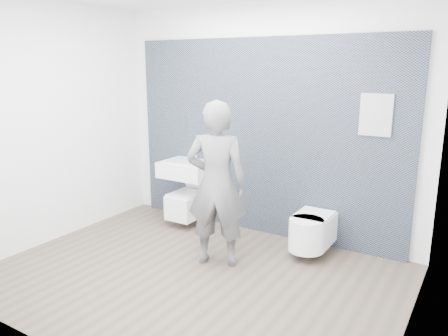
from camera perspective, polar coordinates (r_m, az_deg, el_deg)
The scene contains 8 objects.
ground at distance 4.56m, azimuth -4.08°, elevation -13.84°, with size 4.00×4.00×0.00m, color brown.
room_shell at distance 4.07m, azimuth -4.49°, elevation 8.50°, with size 4.00×4.00×4.00m.
tile_wall at distance 5.71m, azimuth 4.64°, elevation -8.08°, with size 3.60×0.06×2.40m, color black.
washbasin at distance 5.72m, azimuth -4.78°, elevation -0.12°, with size 0.67×0.51×0.51m.
toilet_square at distance 5.83m, azimuth -4.75°, elevation -4.59°, with size 0.37×0.54×0.72m.
toilet_rounded at distance 4.99m, azimuth 11.26°, elevation -8.08°, with size 0.40×0.67×0.36m.
info_placard at distance 5.25m, azimuth 17.91°, elevation -10.71°, with size 0.33×0.03×0.44m, color white.
visitor at distance 4.52m, azimuth -0.97°, elevation -2.15°, with size 0.64×0.42×1.74m, color slate.
Camera 1 is at (2.39, -3.28, 2.08)m, focal length 35.00 mm.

